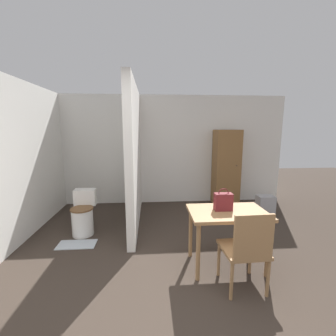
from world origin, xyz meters
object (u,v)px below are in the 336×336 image
Objects in this scene: handbag at (223,201)px; space_heater at (265,206)px; wooden_chair at (246,248)px; toilet at (83,215)px; wooden_cabinet at (226,168)px; dining_table at (227,219)px.

handbag is 0.66× the size of space_heater.
wooden_chair is 2.64m from toilet.
wooden_cabinet is at bearing 70.59° from handbag.
handbag is 2.15m from space_heater.
wooden_chair is 3.27× the size of handbag.
dining_table reaches higher than space_heater.
handbag is 2.48m from wooden_cabinet.
dining_table is 2.51m from wooden_cabinet.
wooden_chair is 2.15× the size of space_heater.
toilet is 1.66× the size of space_heater.
wooden_chair reaches higher than space_heater.
wooden_chair is 2.40m from space_heater.
wooden_chair is 1.29× the size of toilet.
dining_table is at bearing -36.86° from handbag.
wooden_chair is at bearing -104.22° from wooden_cabinet.
wooden_cabinet is at bearing 24.39° from toilet.
toilet is 2.35m from handbag.
toilet is at bearing -155.61° from wooden_cabinet.
toilet is at bearing 152.59° from dining_table.
wooden_chair is 0.54× the size of wooden_cabinet.
dining_table is 2.22× the size of space_heater.
handbag reaches higher than wooden_chair.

